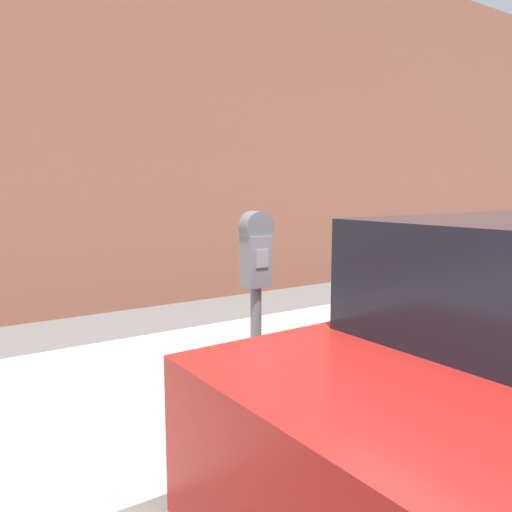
{
  "coord_description": "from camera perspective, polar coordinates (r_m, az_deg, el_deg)",
  "views": [
    {
      "loc": [
        -2.18,
        -1.47,
        1.71
      ],
      "look_at": [
        -0.52,
        1.04,
        1.3
      ],
      "focal_mm": 35.0,
      "sensor_mm": 36.0,
      "label": 1
    }
  ],
  "objects": [
    {
      "name": "sidewalk",
      "position": [
        4.58,
        -2.67,
        -13.42
      ],
      "size": [
        24.0,
        2.8,
        0.13
      ],
      "color": "#BCB7AD",
      "rests_on": "ground_plane"
    },
    {
      "name": "building_facade",
      "position": [
        7.4,
        -16.6,
        16.17
      ],
      "size": [
        24.0,
        0.3,
        5.7
      ],
      "color": "#935642",
      "rests_on": "ground_plane"
    },
    {
      "name": "parking_meter",
      "position": [
        3.07,
        0.0,
        -3.35
      ],
      "size": [
        0.19,
        0.13,
        1.45
      ],
      "color": "slate",
      "rests_on": "sidewalk"
    }
  ]
}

